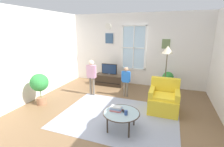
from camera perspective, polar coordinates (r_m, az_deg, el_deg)
ground_plane at (r=4.22m, az=-1.23°, el=-15.59°), size 5.84×6.35×0.02m
back_wall at (r=6.50m, az=8.18°, el=8.27°), size 5.24×0.17×2.76m
side_wall_left at (r=5.30m, az=-29.59°, el=4.86°), size 0.12×5.75×2.76m
area_rug at (r=4.31m, az=2.11°, el=-14.71°), size 2.94×2.22×0.01m
tv_stand at (r=6.47m, az=-0.94°, el=-2.23°), size 1.11×0.45×0.43m
television at (r=6.35m, az=-0.97°, el=1.57°), size 0.62×0.08×0.43m
armchair at (r=4.63m, az=17.70°, el=-8.78°), size 0.76×0.74×0.87m
coffee_table at (r=3.65m, az=3.29°, el=-13.82°), size 0.81×0.81×0.41m
book_stack at (r=3.69m, az=1.44°, el=-12.19°), size 0.26×0.18×0.10m
cup at (r=3.54m, az=4.91°, el=-13.54°), size 0.07×0.07×0.10m
remote_near_books at (r=3.66m, az=4.20°, el=-13.11°), size 0.11×0.14×0.02m
person_blue_shirt at (r=5.26m, az=4.95°, el=-1.75°), size 0.30×0.14×1.00m
person_pink_shirt at (r=5.39m, az=-7.16°, el=-0.02°), size 0.36×0.16×1.20m
potted_plant_by_window at (r=6.05m, az=19.00°, el=-1.98°), size 0.38×0.38×0.73m
potted_plant_corner at (r=5.15m, az=-24.09°, el=-3.53°), size 0.51×0.51×0.93m
floor_lamp at (r=4.95m, az=18.81°, el=5.99°), size 0.32×0.32×1.71m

